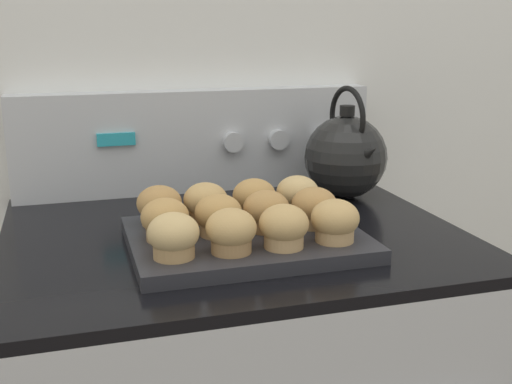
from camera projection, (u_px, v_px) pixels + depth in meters
name	position (u px, v px, depth m)	size (l,w,h in m)	color
wall_back	(190.00, 53.00, 1.32)	(8.00, 0.05, 2.40)	silver
control_panel	(198.00, 141.00, 1.31)	(0.73, 0.07, 0.21)	#B7BABF
muffin_pan	(243.00, 239.00, 0.99)	(0.36, 0.28, 0.02)	#28282D
muffin_r0_c0	(174.00, 236.00, 0.88)	(0.07, 0.07, 0.06)	tan
muffin_r0_c1	(231.00, 231.00, 0.90)	(0.07, 0.07, 0.06)	#A37A4C
muffin_r0_c2	(284.00, 227.00, 0.92)	(0.07, 0.07, 0.06)	tan
muffin_r0_c3	(335.00, 221.00, 0.95)	(0.07, 0.07, 0.06)	tan
muffin_r1_c0	(165.00, 220.00, 0.95)	(0.07, 0.07, 0.06)	#A37A4C
muffin_r1_c1	(218.00, 216.00, 0.97)	(0.07, 0.07, 0.06)	tan
muffin_r1_c2	(266.00, 211.00, 1.00)	(0.07, 0.07, 0.06)	olive
muffin_r1_c3	(314.00, 208.00, 1.02)	(0.07, 0.07, 0.06)	tan
muffin_r2_c0	(159.00, 206.00, 1.03)	(0.07, 0.07, 0.06)	tan
muffin_r2_c1	(206.00, 203.00, 1.04)	(0.07, 0.07, 0.06)	olive
muffin_r2_c2	(254.00, 198.00, 1.07)	(0.07, 0.07, 0.06)	tan
muffin_r2_c3	(297.00, 195.00, 1.09)	(0.07, 0.07, 0.06)	olive
tea_kettle	(346.00, 155.00, 1.26)	(0.16, 0.20, 0.22)	black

